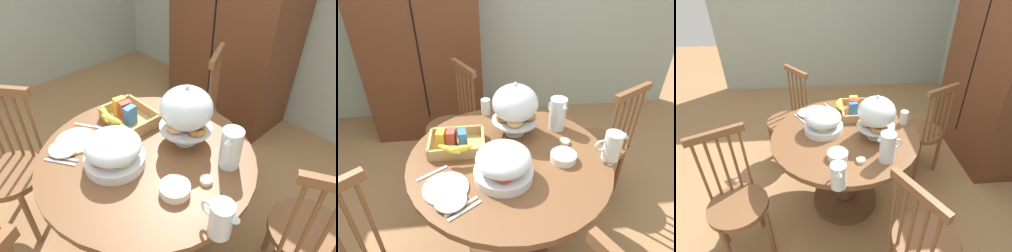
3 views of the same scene
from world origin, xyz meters
The scene contains 19 objects.
ground_plane centered at (0.00, 0.00, 0.00)m, with size 10.00×10.00×0.00m, color #997047.
wooden_armoire centered at (-0.53, 1.50, 0.98)m, with size 1.18×0.60×1.96m.
dining_table centered at (0.12, -0.06, 0.51)m, with size 1.12×1.12×0.74m.
windsor_chair_near_window centered at (0.88, 0.34, 0.45)m, with size 0.45×0.45×0.97m.
windsor_chair_by_cabinet centered at (-0.25, 0.72, 0.45)m, with size 0.45×0.45×0.97m.
windsor_chair_facing_door centered at (-0.57, -0.57, 0.45)m, with size 0.47×0.47×0.97m.
pastry_stand_with_dome centered at (0.18, 0.16, 0.94)m, with size 0.28×0.28×0.34m.
fruit_platter_covered centered at (0.07, -0.22, 0.83)m, with size 0.30×0.30×0.18m.
orange_juice_pitcher centered at (0.66, -0.14, 0.81)m, with size 0.18×0.09×0.16m.
milk_pitcher centered at (0.45, 0.19, 0.83)m, with size 0.10×0.18×0.21m.
cereal_basket centered at (-0.18, 0.04, 0.78)m, with size 0.32×0.30×0.12m.
china_plate_large centered at (-0.21, -0.27, 0.75)m, with size 0.22×0.22×0.01m, color white.
china_plate_small centered at (-0.19, -0.36, 0.76)m, with size 0.15×0.15×0.01m, color white.
cereal_bowl centered at (0.40, -0.13, 0.76)m, with size 0.14×0.14×0.04m, color white.
drinking_glass centered at (0.02, 0.42, 0.80)m, with size 0.06×0.06×0.11m, color silver.
butter_dish centered at (0.46, 0.02, 0.75)m, with size 0.06×0.06×0.02m, color beige.
table_knife centered at (-0.14, -0.39, 0.74)m, with size 0.17×0.01×0.01m, color silver.
dinner_fork centered at (-0.12, -0.42, 0.74)m, with size 0.17×0.01×0.01m, color silver.
soup_spoon centered at (-0.29, -0.16, 0.74)m, with size 0.17×0.01×0.01m, color silver.
Camera 1 is at (1.03, -0.75, 1.77)m, focal length 31.79 mm.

